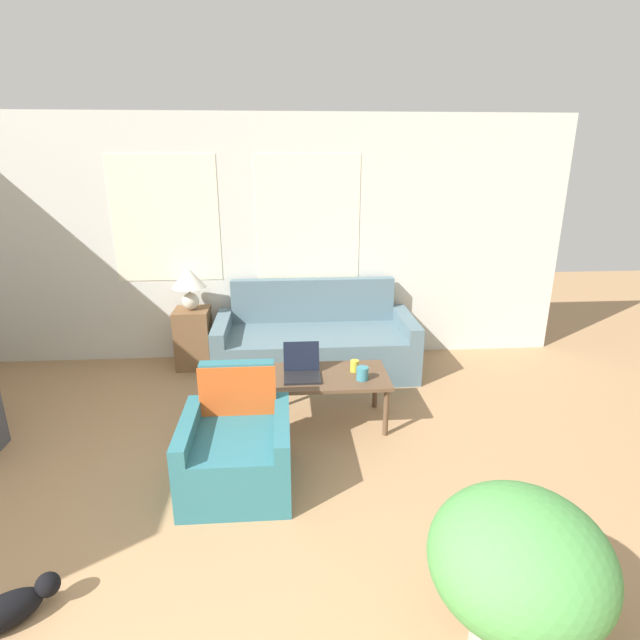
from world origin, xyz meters
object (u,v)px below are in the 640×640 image
object	(u,v)px
couch	(315,345)
cup_navy	(362,373)
laptop	(302,369)
armchair	(237,450)
cup_yellow	(355,366)
potted_plant	(518,566)
table_lamp	(189,282)
cat_black	(8,609)
coffee_table	(326,380)

from	to	relation	value
couch	cup_navy	xyz separation A→B (m)	(0.31, -1.24, 0.22)
couch	laptop	bearing A→B (deg)	-98.98
couch	armchair	distance (m)	2.01
cup_yellow	potted_plant	xyz separation A→B (m)	(0.39, -2.22, 0.03)
cup_navy	table_lamp	bearing A→B (deg)	138.48
table_lamp	cat_black	xyz separation A→B (m)	(-0.39, -3.13, -0.85)
cup_yellow	potted_plant	size ratio (longest dim) A/B	0.12
laptop	potted_plant	world-z (taller)	potted_plant
cat_black	cup_yellow	bearing A→B (deg)	8.32
cup_navy	laptop	bearing A→B (deg)	167.45
laptop	cup_navy	world-z (taller)	laptop
armchair	potted_plant	distance (m)	1.93
cup_navy	couch	bearing A→B (deg)	104.00
table_lamp	potted_plant	world-z (taller)	table_lamp
table_lamp	cat_black	distance (m)	3.27
laptop	potted_plant	distance (m)	2.32
potted_plant	couch	bearing A→B (deg)	101.34
armchair	coffee_table	distance (m)	1.04
coffee_table	laptop	size ratio (longest dim) A/B	3.31
couch	coffee_table	world-z (taller)	couch
couch	laptop	size ratio (longest dim) A/B	6.54
table_lamp	cat_black	size ratio (longest dim) A/B	0.83
armchair	cup_yellow	xyz separation A→B (m)	(0.93, 0.83, 0.24)
couch	coffee_table	bearing A→B (deg)	-88.97
coffee_table	cup_yellow	xyz separation A→B (m)	(0.25, 0.06, 0.10)
cup_navy	potted_plant	xyz separation A→B (m)	(0.35, -2.05, 0.02)
cup_navy	armchair	bearing A→B (deg)	-145.59
coffee_table	cat_black	size ratio (longest dim) A/B	1.91
couch	table_lamp	bearing A→B (deg)	172.24
armchair	laptop	bearing A→B (deg)	58.15
cup_yellow	cat_black	bearing A→B (deg)	-135.97
armchair	potted_plant	xyz separation A→B (m)	(1.32, -1.39, 0.27)
armchair	coffee_table	bearing A→B (deg)	48.64
cup_navy	cup_yellow	xyz separation A→B (m)	(-0.04, 0.17, -0.01)
coffee_table	armchair	bearing A→B (deg)	-131.36
armchair	cup_yellow	world-z (taller)	armchair
cup_navy	cup_yellow	bearing A→B (deg)	103.20
couch	table_lamp	world-z (taller)	table_lamp
couch	armchair	bearing A→B (deg)	-109.08
cup_navy	potted_plant	distance (m)	2.08
armchair	cup_navy	distance (m)	1.20
potted_plant	cup_yellow	bearing A→B (deg)	99.98
laptop	cup_navy	bearing A→B (deg)	-12.55
table_lamp	laptop	size ratio (longest dim) A/B	1.44
armchair	cup_yellow	distance (m)	1.27
armchair	cup_navy	xyz separation A→B (m)	(0.97, 0.66, 0.25)
potted_plant	coffee_table	bearing A→B (deg)	106.51
armchair	table_lamp	distance (m)	2.28
coffee_table	cup_navy	bearing A→B (deg)	-20.51
cup_yellow	cat_black	xyz separation A→B (m)	(-1.95, -1.89, -0.40)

